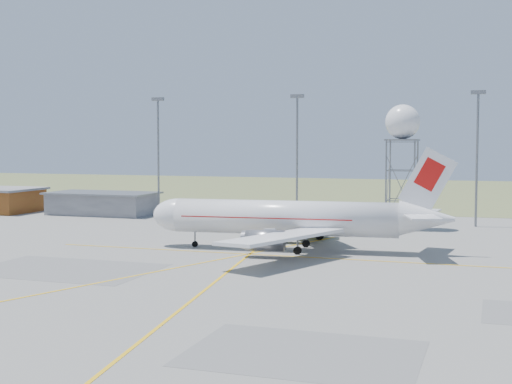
% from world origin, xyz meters
% --- Properties ---
extents(ground, '(400.00, 400.00, 0.00)m').
position_xyz_m(ground, '(0.00, 0.00, 0.00)').
color(ground, gray).
rests_on(ground, ground).
extents(grass_strip, '(400.00, 120.00, 0.03)m').
position_xyz_m(grass_strip, '(0.00, 140.00, 0.01)').
color(grass_strip, '#4B5D33').
rests_on(grass_strip, ground).
extents(building_grey, '(19.00, 10.00, 3.90)m').
position_xyz_m(building_grey, '(-45.00, 64.00, 1.97)').
color(building_grey, gray).
rests_on(building_grey, ground).
extents(mast_a, '(2.20, 0.50, 20.50)m').
position_xyz_m(mast_a, '(-35.00, 66.00, 12.07)').
color(mast_a, slate).
rests_on(mast_a, ground).
extents(mast_b, '(2.20, 0.50, 20.50)m').
position_xyz_m(mast_b, '(-10.00, 66.00, 12.07)').
color(mast_b, slate).
rests_on(mast_b, ground).
extents(mast_c, '(2.20, 0.50, 20.50)m').
position_xyz_m(mast_c, '(18.00, 66.00, 12.07)').
color(mast_c, slate).
rests_on(mast_c, ground).
extents(airliner_main, '(36.09, 34.97, 12.28)m').
position_xyz_m(airliner_main, '(-2.09, 34.31, 3.76)').
color(airliner_main, silver).
rests_on(airliner_main, ground).
extents(radar_tower, '(5.04, 5.04, 18.23)m').
position_xyz_m(radar_tower, '(7.73, 59.27, 10.23)').
color(radar_tower, slate).
rests_on(radar_tower, ground).
extents(fire_truck, '(9.91, 5.34, 3.78)m').
position_xyz_m(fire_truck, '(-4.31, 45.30, 1.82)').
color(fire_truck, yellow).
rests_on(fire_truck, ground).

